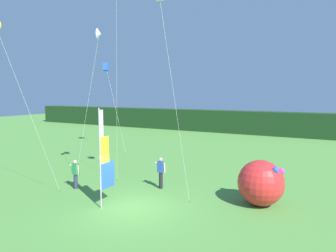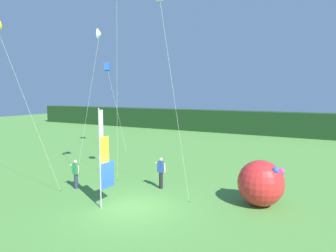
# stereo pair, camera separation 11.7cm
# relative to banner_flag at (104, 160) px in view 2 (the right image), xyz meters

# --- Properties ---
(ground_plane) EXTENTS (120.00, 120.00, 0.00)m
(ground_plane) POSITION_rel_banner_flag_xyz_m (1.24, 0.43, -2.26)
(ground_plane) COLOR #518E3D
(distant_treeline) EXTENTS (80.00, 2.40, 3.04)m
(distant_treeline) POSITION_rel_banner_flag_xyz_m (1.24, 29.32, -0.74)
(distant_treeline) COLOR #193819
(distant_treeline) RESTS_ON ground
(banner_flag) EXTENTS (0.06, 1.03, 4.71)m
(banner_flag) POSITION_rel_banner_flag_xyz_m (0.00, 0.00, 0.00)
(banner_flag) COLOR #B7B7BC
(banner_flag) RESTS_ON ground
(person_near_banner) EXTENTS (0.55, 0.48, 1.77)m
(person_near_banner) POSITION_rel_banner_flag_xyz_m (0.99, 3.60, -1.31)
(person_near_banner) COLOR black
(person_near_banner) RESTS_ON ground
(person_mid_field) EXTENTS (0.55, 0.48, 1.64)m
(person_mid_field) POSITION_rel_banner_flag_xyz_m (-3.21, 1.26, -1.38)
(person_mid_field) COLOR #2D334C
(person_mid_field) RESTS_ON ground
(inflatable_balloon) EXTENTS (2.20, 2.20, 2.20)m
(inflatable_balloon) POSITION_rel_banner_flag_xyz_m (6.47, 3.67, -1.15)
(inflatable_balloon) COLOR red
(inflatable_balloon) RESTS_ON ground
(kite_white_delta_2) EXTENTS (1.95, 0.94, 9.20)m
(kite_white_delta_2) POSITION_rel_banner_flag_xyz_m (-3.07, 3.33, 6.56)
(kite_white_delta_2) COLOR brown
(kite_white_delta_2) RESTS_ON ground
(kite_blue_box_3) EXTENTS (3.40, 1.55, 8.30)m
(kite_blue_box_3) POSITION_rel_banner_flag_xyz_m (-9.73, 11.82, 5.62)
(kite_blue_box_3) COLOR brown
(kite_blue_box_3) RESTS_ON ground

